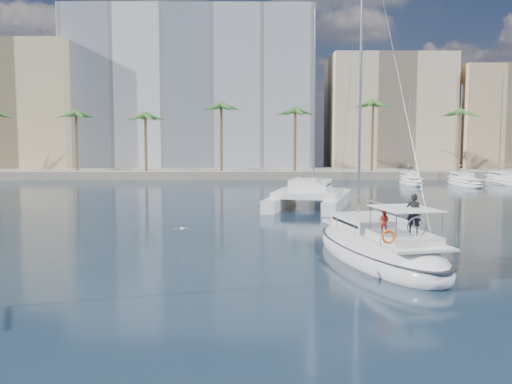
{
  "coord_description": "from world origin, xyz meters",
  "views": [
    {
      "loc": [
        -1.41,
        -29.18,
        6.39
      ],
      "look_at": [
        -1.18,
        1.5,
        3.39
      ],
      "focal_mm": 40.0,
      "sensor_mm": 36.0,
      "label": 1
    }
  ],
  "objects": [
    {
      "name": "palm_left",
      "position": [
        -34.0,
        57.0,
        10.28
      ],
      "size": [
        3.6,
        3.6,
        12.3
      ],
      "color": "brown",
      "rests_on": "ground"
    },
    {
      "name": "building_beige",
      "position": [
        22.0,
        70.0,
        10.0
      ],
      "size": [
        20.0,
        14.0,
        20.0
      ],
      "primitive_type": "cube",
      "color": "#C1AB8A",
      "rests_on": "ground"
    },
    {
      "name": "moored_yacht_c",
      "position": [
        33.0,
        47.0,
        0.0
      ],
      "size": [
        3.98,
        12.33,
        15.54
      ],
      "primitive_type": null,
      "rotation": [
        0.0,
        0.0,
        0.03
      ],
      "color": "silver",
      "rests_on": "ground"
    },
    {
      "name": "building_tan_left",
      "position": [
        -42.0,
        69.0,
        11.0
      ],
      "size": [
        22.0,
        14.0,
        22.0
      ],
      "primitive_type": "cube",
      "color": "tan",
      "rests_on": "ground"
    },
    {
      "name": "moored_yacht_a",
      "position": [
        20.0,
        47.0,
        0.0
      ],
      "size": [
        3.37,
        9.52,
        11.9
      ],
      "primitive_type": null,
      "rotation": [
        0.0,
        0.0,
        -0.07
      ],
      "color": "silver",
      "rests_on": "ground"
    },
    {
      "name": "building_modern",
      "position": [
        -12.0,
        73.0,
        14.0
      ],
      "size": [
        42.0,
        16.0,
        28.0
      ],
      "primitive_type": "cube",
      "color": "silver",
      "rests_on": "ground"
    },
    {
      "name": "main_sloop",
      "position": [
        5.17,
        -0.04,
        0.57
      ],
      "size": [
        6.8,
        13.8,
        19.62
      ],
      "rotation": [
        0.0,
        0.0,
        0.2
      ],
      "color": "silver",
      "rests_on": "ground"
    },
    {
      "name": "ground",
      "position": [
        0.0,
        0.0,
        0.0
      ],
      "size": [
        160.0,
        160.0,
        0.0
      ],
      "primitive_type": "plane",
      "color": "black",
      "rests_on": "ground"
    },
    {
      "name": "seagull",
      "position": [
        -5.56,
        4.35,
        0.92
      ],
      "size": [
        1.04,
        0.45,
        0.19
      ],
      "color": "silver",
      "rests_on": "ground"
    },
    {
      "name": "catamaran",
      "position": [
        3.87,
        22.26,
        1.16
      ],
      "size": [
        9.29,
        13.63,
        18.07
      ],
      "rotation": [
        0.0,
        0.0,
        -0.27
      ],
      "color": "silver",
      "rests_on": "ground"
    },
    {
      "name": "moored_yacht_b",
      "position": [
        26.5,
        45.0,
        0.0
      ],
      "size": [
        3.32,
        10.83,
        13.72
      ],
      "primitive_type": null,
      "rotation": [
        0.0,
        0.0,
        -0.02
      ],
      "color": "silver",
      "rests_on": "ground"
    },
    {
      "name": "building_tan_right",
      "position": [
        42.0,
        68.0,
        9.0
      ],
      "size": [
        18.0,
        12.0,
        18.0
      ],
      "primitive_type": "cube",
      "color": "tan",
      "rests_on": "ground"
    },
    {
      "name": "palm_right",
      "position": [
        34.0,
        57.0,
        10.28
      ],
      "size": [
        3.6,
        3.6,
        12.3
      ],
      "color": "brown",
      "rests_on": "ground"
    },
    {
      "name": "quay",
      "position": [
        0.0,
        61.0,
        0.6
      ],
      "size": [
        120.0,
        14.0,
        1.2
      ],
      "primitive_type": "cube",
      "color": "gray",
      "rests_on": "ground"
    },
    {
      "name": "palm_centre",
      "position": [
        0.0,
        57.0,
        10.28
      ],
      "size": [
        3.6,
        3.6,
        12.3
      ],
      "color": "brown",
      "rests_on": "ground"
    }
  ]
}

